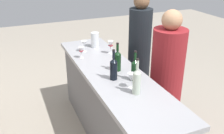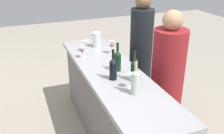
% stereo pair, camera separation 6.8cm
% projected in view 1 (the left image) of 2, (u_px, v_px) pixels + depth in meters
% --- Properties ---
extents(bar_counter, '(2.32, 0.60, 0.92)m').
position_uv_depth(bar_counter, '(112.00, 107.00, 2.92)').
color(bar_counter, slate).
rests_on(bar_counter, ground).
extents(wine_bottle_leftmost_clear_pale, '(0.07, 0.07, 0.34)m').
position_uv_depth(wine_bottle_leftmost_clear_pale, '(137.00, 81.00, 2.25)').
color(wine_bottle_leftmost_clear_pale, '#B7C6B2').
rests_on(wine_bottle_leftmost_clear_pale, bar_counter).
extents(wine_bottle_second_left_dark_green, '(0.07, 0.07, 0.31)m').
position_uv_depth(wine_bottle_second_left_dark_green, '(135.00, 69.00, 2.49)').
color(wine_bottle_second_left_dark_green, black).
rests_on(wine_bottle_second_left_dark_green, bar_counter).
extents(wine_bottle_center_near_black, '(0.07, 0.07, 0.32)m').
position_uv_depth(wine_bottle_center_near_black, '(114.00, 68.00, 2.51)').
color(wine_bottle_center_near_black, black).
rests_on(wine_bottle_center_near_black, bar_counter).
extents(wine_bottle_second_right_dark_green, '(0.08, 0.08, 0.31)m').
position_uv_depth(wine_bottle_second_right_dark_green, '(117.00, 60.00, 2.71)').
color(wine_bottle_second_right_dark_green, black).
rests_on(wine_bottle_second_right_dark_green, bar_counter).
extents(wine_glass_near_left, '(0.07, 0.07, 0.17)m').
position_uv_depth(wine_glass_near_left, '(111.00, 45.00, 3.17)').
color(wine_glass_near_left, white).
rests_on(wine_glass_near_left, bar_counter).
extents(wine_glass_near_center, '(0.08, 0.08, 0.15)m').
position_uv_depth(wine_glass_near_center, '(132.00, 78.00, 2.36)').
color(wine_glass_near_center, white).
rests_on(wine_glass_near_center, bar_counter).
extents(wine_glass_near_right, '(0.08, 0.08, 0.15)m').
position_uv_depth(wine_glass_near_right, '(84.00, 44.00, 3.24)').
color(wine_glass_near_right, white).
rests_on(wine_glass_near_right, bar_counter).
extents(wine_glass_far_left, '(0.07, 0.07, 0.14)m').
position_uv_depth(wine_glass_far_left, '(81.00, 50.00, 3.04)').
color(wine_glass_far_left, white).
rests_on(wine_glass_far_left, bar_counter).
extents(water_pitcher, '(0.11, 0.11, 0.20)m').
position_uv_depth(water_pitcher, '(95.00, 40.00, 3.40)').
color(water_pitcher, silver).
rests_on(water_pitcher, bar_counter).
extents(person_left_guest, '(0.35, 0.35, 1.63)m').
position_uv_depth(person_left_guest, '(139.00, 57.00, 3.50)').
color(person_left_guest, black).
rests_on(person_left_guest, ground).
extents(person_center_guest, '(0.47, 0.47, 1.53)m').
position_uv_depth(person_center_guest, '(166.00, 80.00, 3.02)').
color(person_center_guest, maroon).
rests_on(person_center_guest, ground).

